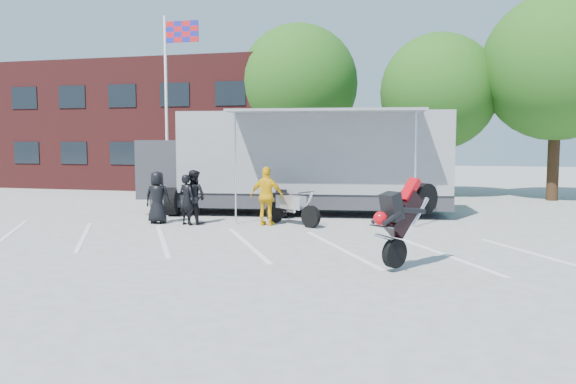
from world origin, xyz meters
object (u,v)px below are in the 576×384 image
at_px(tree_right, 557,67).
at_px(tree_mid, 438,92).
at_px(transporter_truck, 300,214).
at_px(parked_motorcycle, 292,225).
at_px(stunt_bike_rider, 416,267).
at_px(spectator_leather_b, 187,200).
at_px(spectator_hivis, 267,196).
at_px(spectator_leather_c, 194,197).
at_px(tree_left, 299,84).
at_px(spectator_leather_a, 158,197).
at_px(flagpole, 171,85).

bearing_deg(tree_right, tree_mid, 174.29).
height_order(transporter_truck, parked_motorcycle, transporter_truck).
bearing_deg(tree_mid, stunt_bike_rider, -91.83).
relative_size(spectator_leather_b, spectator_hivis, 0.87).
bearing_deg(stunt_bike_rider, spectator_leather_c, -174.54).
relative_size(parked_motorcycle, spectator_leather_c, 1.34).
bearing_deg(tree_left, spectator_leather_a, -98.10).
bearing_deg(transporter_truck, spectator_leather_a, -145.75).
height_order(stunt_bike_rider, spectator_leather_c, spectator_leather_c).
bearing_deg(spectator_leather_c, spectator_hivis, -156.08).
relative_size(flagpole, tree_left, 0.93).
xyz_separation_m(tree_mid, spectator_leather_a, (-8.75, -11.27, -4.11)).
xyz_separation_m(tree_mid, spectator_leather_c, (-7.57, -11.08, -4.08)).
xyz_separation_m(stunt_bike_rider, spectator_leather_a, (-8.25, 4.36, 0.84)).
bearing_deg(tree_left, flagpole, -125.28).
xyz_separation_m(stunt_bike_rider, spectator_hivis, (-4.72, 4.80, 0.92)).
height_order(tree_left, transporter_truck, tree_left).
xyz_separation_m(transporter_truck, spectator_leather_b, (-2.85, -3.56, 0.80)).
bearing_deg(transporter_truck, spectator_leather_b, -135.95).
relative_size(tree_right, stunt_bike_rider, 4.55).
height_order(flagpole, spectator_leather_b, flagpole).
bearing_deg(flagpole, stunt_bike_rider, -44.69).
xyz_separation_m(tree_right, transporter_truck, (-9.84, -7.30, -5.88)).
relative_size(transporter_truck, spectator_hivis, 6.24).
bearing_deg(spectator_leather_c, tree_mid, -106.57).
height_order(tree_left, spectator_leather_a, tree_left).
bearing_deg(parked_motorcycle, tree_left, 42.34).
bearing_deg(flagpole, spectator_leather_b, -60.76).
bearing_deg(tree_left, tree_mid, -8.13).
height_order(tree_mid, spectator_leather_c, tree_mid).
relative_size(flagpole, tree_mid, 1.04).
xyz_separation_m(transporter_truck, spectator_leather_a, (-3.91, -3.46, 0.84)).
relative_size(flagpole, tree_right, 0.88).
distance_m(tree_left, stunt_bike_rider, 18.70).
bearing_deg(spectator_leather_a, spectator_leather_b, 167.59).
bearing_deg(tree_right, tree_left, 172.87).
bearing_deg(tree_right, parked_motorcycle, -133.30).
bearing_deg(spectator_leather_b, spectator_leather_c, -91.39).
relative_size(tree_left, stunt_bike_rider, 4.31).
bearing_deg(flagpole, tree_mid, 23.97).
xyz_separation_m(spectator_leather_a, spectator_leather_c, (1.17, 0.18, 0.03)).
xyz_separation_m(tree_left, spectator_leather_a, (-1.75, -12.27, -4.73)).
distance_m(tree_left, tree_right, 12.10).
relative_size(tree_right, parked_motorcycle, 3.95).
bearing_deg(spectator_leather_c, transporter_truck, -112.06).
xyz_separation_m(tree_mid, spectator_hivis, (-5.22, -10.83, -4.02)).
bearing_deg(spectator_leather_b, parked_motorcycle, -145.86).
distance_m(tree_mid, spectator_leather_a, 14.84).
relative_size(flagpole, transporter_truck, 0.69).
height_order(flagpole, spectator_hivis, flagpole).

